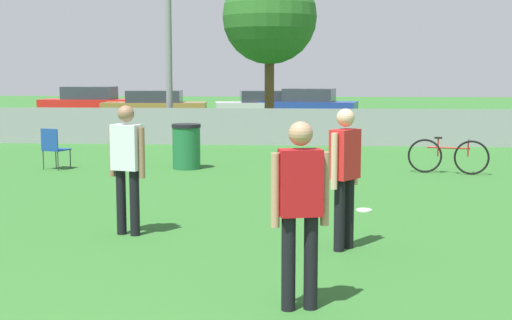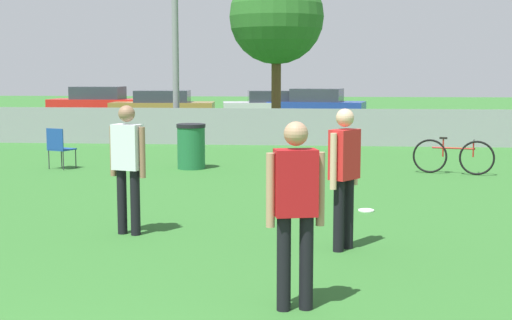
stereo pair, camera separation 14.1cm
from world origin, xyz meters
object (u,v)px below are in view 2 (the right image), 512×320
player_receiver_white (128,160)px  folding_chair_sideline (59,146)px  player_defender_red (344,169)px  frisbee_disc (366,210)px  bicycle_sideline (453,156)px  parked_car_blue (317,107)px  tree_near_pole (276,17)px  parked_car_red (98,104)px  player_thrower_red (295,202)px  trash_bin (191,146)px  parked_car_silver (276,107)px  parked_car_tan (163,107)px

player_receiver_white → folding_chair_sideline: 7.07m
player_defender_red → frisbee_disc: 2.72m
bicycle_sideline → frisbee_disc: bearing=-101.1°
folding_chair_sideline → parked_car_blue: size_ratio=0.22×
tree_near_pole → player_receiver_white: bearing=-93.9°
bicycle_sideline → parked_car_red: size_ratio=0.38×
player_thrower_red → trash_bin: player_thrower_red is taller
bicycle_sideline → parked_car_red: bearing=143.3°
player_defender_red → folding_chair_sideline: player_defender_red is taller
tree_near_pole → frisbee_disc: tree_near_pole is taller
player_thrower_red → parked_car_red: 27.47m
player_defender_red → parked_car_blue: size_ratio=0.41×
tree_near_pole → frisbee_disc: bearing=-79.9°
folding_chair_sideline → parked_car_blue: 16.40m
trash_bin → parked_car_silver: parked_car_silver is taller
tree_near_pole → parked_car_silver: size_ratio=1.16×
tree_near_pole → trash_bin: tree_near_pole is taller
trash_bin → parked_car_blue: size_ratio=0.24×
player_thrower_red → frisbee_disc: player_thrower_red is taller
player_thrower_red → parked_car_blue: size_ratio=0.41×
folding_chair_sideline → tree_near_pole: bearing=-96.4°
parked_car_red → parked_car_blue: bearing=-5.9°
folding_chair_sideline → parked_car_red: 17.05m
player_defender_red → parked_car_red: (-10.55, 23.28, -0.29)m
player_thrower_red → folding_chair_sideline: 10.72m
player_thrower_red → frisbee_disc: 4.97m
parked_car_tan → player_receiver_white: bearing=-83.3°
player_defender_red → trash_bin: player_defender_red is taller
player_thrower_red → player_defender_red: (0.50, 2.28, 0.00)m
bicycle_sideline → player_thrower_red: bearing=-93.6°
player_receiver_white → parked_car_blue: bearing=101.5°
trash_bin → parked_car_blue: (2.69, 15.06, 0.18)m
tree_near_pole → trash_bin: 8.94m
bicycle_sideline → parked_car_tan: parked_car_tan is taller
player_defender_red → parked_car_silver: player_defender_red is taller
frisbee_disc → tree_near_pole: bearing=100.1°
player_thrower_red → parked_car_tan: bearing=91.6°
player_defender_red → folding_chair_sideline: size_ratio=1.88×
player_receiver_white → parked_car_tan: player_receiver_white is taller
tree_near_pole → parked_car_red: size_ratio=1.28×
trash_bin → player_thrower_red: bearing=-73.9°
player_receiver_white → parked_car_red: player_receiver_white is taller
player_receiver_white → parked_car_tan: (-4.33, 21.13, -0.33)m
folding_chair_sideline → parked_car_tan: size_ratio=0.20×
folding_chair_sideline → parked_car_tan: bearing=-65.4°
player_defender_red → parked_car_tan: (-7.18, 21.71, -0.33)m
bicycle_sideline → parked_car_blue: size_ratio=0.39×
player_thrower_red → folding_chair_sideline: player_thrower_red is taller
player_receiver_white → parked_car_silver: (0.51, 21.95, -0.34)m
frisbee_disc → parked_car_red: (-10.98, 20.78, 0.70)m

